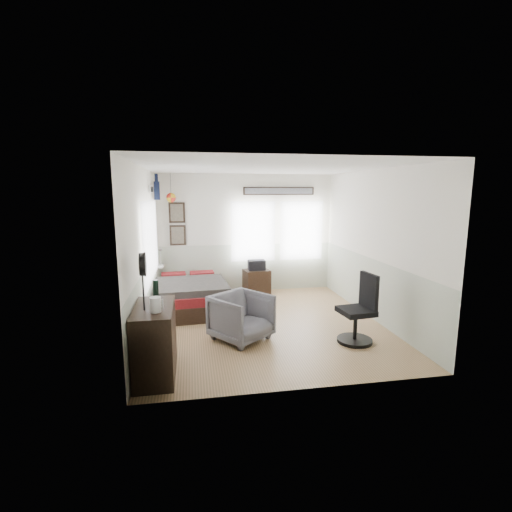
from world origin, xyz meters
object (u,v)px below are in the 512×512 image
at_px(nightstand, 257,282).
at_px(armchair, 241,317).
at_px(dresser, 155,341).
at_px(bed, 191,295).
at_px(task_chair, 359,315).

bearing_deg(nightstand, armchair, -113.93).
bearing_deg(dresser, armchair, 37.70).
relative_size(bed, dresser, 1.92).
xyz_separation_m(armchair, nightstand, (0.70, 2.60, -0.09)).
xyz_separation_m(bed, nightstand, (1.49, 0.91, -0.01)).
xyz_separation_m(dresser, armchair, (1.23, 0.95, -0.08)).
bearing_deg(nightstand, task_chair, -79.03).
height_order(armchair, nightstand, armchair).
distance_m(nightstand, task_chair, 3.19).
distance_m(bed, nightstand, 1.74).
bearing_deg(nightstand, bed, -157.51).
height_order(nightstand, task_chair, task_chair).
height_order(bed, dresser, dresser).
distance_m(armchair, task_chair, 1.83).
bearing_deg(dresser, task_chair, 10.34).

